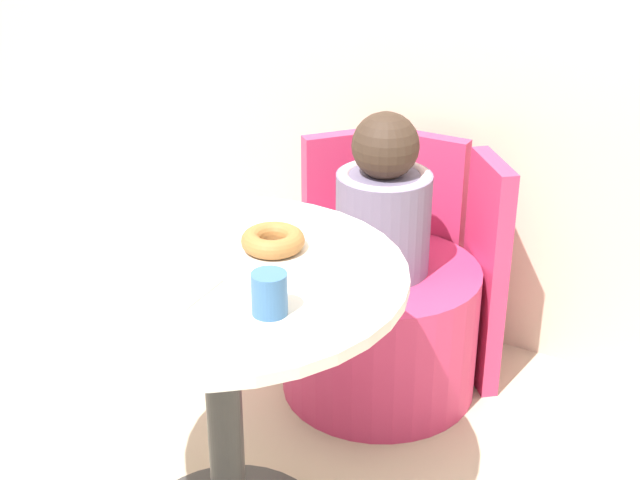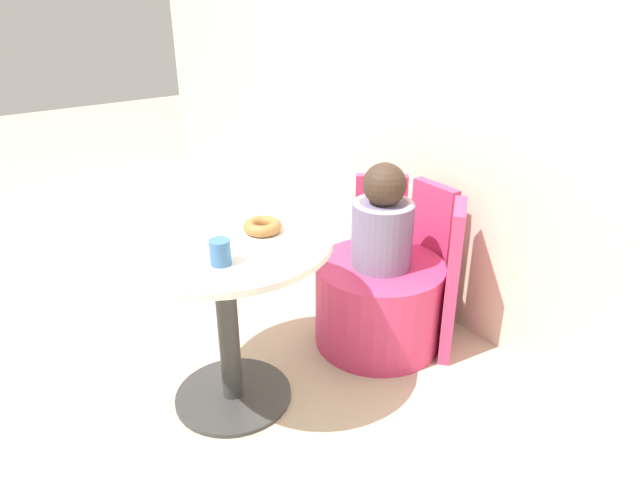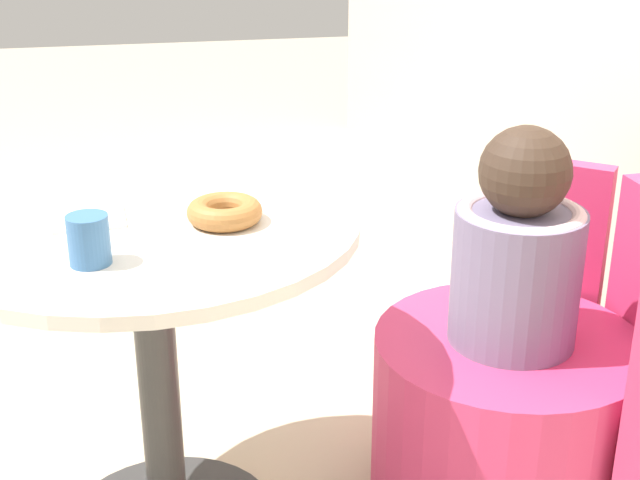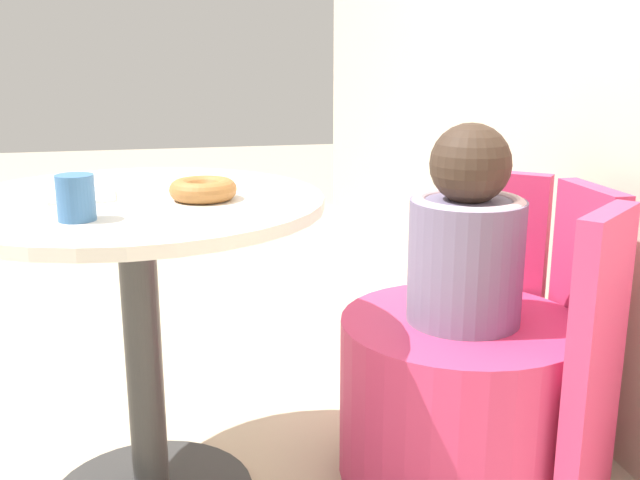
# 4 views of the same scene
# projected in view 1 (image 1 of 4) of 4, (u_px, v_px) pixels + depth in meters

# --- Properties ---
(round_table) EXTENTS (0.79, 0.79, 0.70)m
(round_table) POSITION_uv_depth(u_px,v_px,m) (221.00, 347.00, 1.89)
(round_table) COLOR #333333
(round_table) RESTS_ON ground_plane
(tub_chair) EXTENTS (0.57, 0.57, 0.39)m
(tub_chair) POSITION_uv_depth(u_px,v_px,m) (379.00, 329.00, 2.58)
(tub_chair) COLOR #C63360
(tub_chair) RESTS_ON ground_plane
(booth_backrest) EXTENTS (0.67, 0.24, 0.69)m
(booth_backrest) POSITION_uv_depth(u_px,v_px,m) (415.00, 251.00, 2.70)
(booth_backrest) COLOR #C63360
(booth_backrest) RESTS_ON ground_plane
(child_figure) EXTENTS (0.26, 0.26, 0.46)m
(child_figure) POSITION_uv_depth(u_px,v_px,m) (384.00, 203.00, 2.41)
(child_figure) COLOR slate
(child_figure) RESTS_ON tub_chair
(donut) EXTENTS (0.14, 0.14, 0.04)m
(donut) POSITION_uv_depth(u_px,v_px,m) (273.00, 240.00, 1.89)
(donut) COLOR #9E6633
(donut) RESTS_ON round_table
(cup) EXTENTS (0.07, 0.07, 0.08)m
(cup) POSITION_uv_depth(u_px,v_px,m) (269.00, 294.00, 1.63)
(cup) COLOR #386699
(cup) RESTS_ON round_table
(paper_napkin) EXTENTS (0.14, 0.14, 0.01)m
(paper_napkin) POSITION_uv_depth(u_px,v_px,m) (178.00, 287.00, 1.74)
(paper_napkin) COLOR silver
(paper_napkin) RESTS_ON round_table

